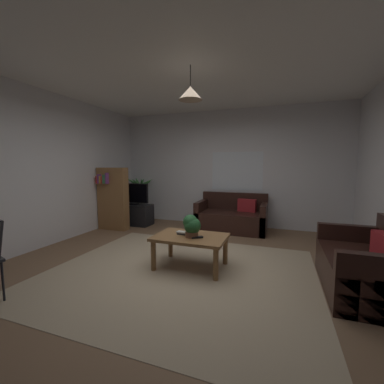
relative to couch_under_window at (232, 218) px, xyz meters
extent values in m
cube|color=brown|center=(-0.24, -2.26, -0.29)|extent=(5.37, 5.46, 0.02)
cube|color=tan|center=(-0.24, -2.46, -0.27)|extent=(3.49, 3.00, 0.01)
cube|color=silver|center=(-0.24, 0.51, 1.10)|extent=(5.49, 0.06, 2.76)
cube|color=silver|center=(-2.96, -2.26, 1.10)|extent=(0.06, 5.46, 2.76)
cube|color=white|center=(-0.24, -2.26, 2.50)|extent=(5.37, 5.46, 0.02)
cube|color=white|center=(0.01, 0.47, 1.04)|extent=(1.19, 0.01, 0.91)
cube|color=black|center=(-0.01, -0.04, -0.07)|extent=(1.51, 0.83, 0.42)
cube|color=black|center=(-0.01, 0.32, 0.34)|extent=(1.51, 0.12, 0.40)
cube|color=black|center=(-0.70, -0.04, 0.04)|extent=(0.12, 0.83, 0.64)
cube|color=black|center=(0.69, -0.04, 0.04)|extent=(0.12, 0.83, 0.64)
cube|color=maroon|center=(0.31, 0.14, 0.28)|extent=(0.41, 0.17, 0.28)
cube|color=black|center=(1.93, -2.20, -0.07)|extent=(0.83, 1.34, 0.42)
cube|color=black|center=(1.93, -1.59, 0.04)|extent=(0.83, 0.12, 0.64)
cube|color=olive|center=(-0.17, -2.22, 0.16)|extent=(1.00, 0.68, 0.04)
cylinder|color=olive|center=(-0.61, -2.50, -0.07)|extent=(0.07, 0.07, 0.42)
cylinder|color=olive|center=(0.27, -2.50, -0.07)|extent=(0.07, 0.07, 0.42)
cylinder|color=olive|center=(-0.61, -1.94, -0.07)|extent=(0.07, 0.07, 0.42)
cylinder|color=olive|center=(0.27, -1.94, -0.07)|extent=(0.07, 0.07, 0.42)
cube|color=black|center=(-0.30, -2.18, 0.19)|extent=(0.15, 0.11, 0.02)
cube|color=beige|center=(-0.31, -2.19, 0.21)|extent=(0.17, 0.11, 0.02)
cube|color=black|center=(-0.04, -2.30, 0.19)|extent=(0.16, 0.13, 0.02)
cylinder|color=brown|center=(-0.13, -2.27, 0.22)|extent=(0.18, 0.18, 0.08)
sphere|color=#235B2D|center=(-0.12, -2.27, 0.34)|extent=(0.23, 0.23, 0.23)
sphere|color=#235B2D|center=(-0.15, -2.27, 0.39)|extent=(0.20, 0.20, 0.20)
cube|color=black|center=(-2.38, -0.27, -0.03)|extent=(0.90, 0.44, 0.50)
cube|color=black|center=(-2.38, -0.29, 0.51)|extent=(0.83, 0.05, 0.47)
cube|color=black|center=(-2.38, -0.32, 0.51)|extent=(0.79, 0.00, 0.43)
cube|color=black|center=(-2.38, -0.29, 0.24)|extent=(0.24, 0.16, 0.04)
cylinder|color=beige|center=(-2.48, 0.25, -0.13)|extent=(0.32, 0.32, 0.30)
cylinder|color=brown|center=(-2.48, 0.25, 0.33)|extent=(0.05, 0.05, 0.61)
cone|color=#3D7F3D|center=(-2.32, 0.28, 0.73)|extent=(0.39, 0.16, 0.28)
cone|color=#3D7F3D|center=(-2.36, 0.44, 0.73)|extent=(0.30, 0.46, 0.34)
cone|color=#3D7F3D|center=(-2.52, 0.40, 0.74)|extent=(0.17, 0.36, 0.31)
cone|color=#3D7F3D|center=(-2.67, 0.38, 0.74)|extent=(0.42, 0.38, 0.35)
cone|color=#3D7F3D|center=(-2.68, 0.14, 0.76)|extent=(0.45, 0.36, 0.37)
cone|color=#3D7F3D|center=(-2.54, 0.10, 0.74)|extent=(0.20, 0.37, 0.33)
cone|color=#3D7F3D|center=(-2.38, 0.13, 0.73)|extent=(0.28, 0.34, 0.33)
cube|color=olive|center=(-2.56, -0.81, 0.42)|extent=(0.70, 0.22, 1.40)
cube|color=#B22D2D|center=(-2.83, -0.93, 0.86)|extent=(0.05, 0.16, 0.16)
cube|color=#72387F|center=(-2.79, -0.93, 0.88)|extent=(0.04, 0.16, 0.20)
cube|color=gold|center=(-2.74, -0.93, 0.86)|extent=(0.04, 0.16, 0.17)
cube|color=#B22D2D|center=(-2.70, -0.93, 0.86)|extent=(0.04, 0.16, 0.17)
cube|color=#387247|center=(-2.66, -0.93, 0.87)|extent=(0.03, 0.16, 0.20)
cube|color=#387247|center=(-2.62, -0.93, 0.87)|extent=(0.03, 0.16, 0.19)
cube|color=#72387F|center=(-2.58, -0.93, 0.89)|extent=(0.03, 0.16, 0.24)
cylinder|color=black|center=(-1.73, -3.74, -0.05)|extent=(0.02, 0.02, 0.45)
cylinder|color=black|center=(-0.17, -2.22, 2.35)|extent=(0.01, 0.01, 0.27)
cone|color=tan|center=(-0.17, -2.22, 2.12)|extent=(0.32, 0.32, 0.18)
camera|label=1|loc=(1.01, -5.41, 1.16)|focal=23.12mm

